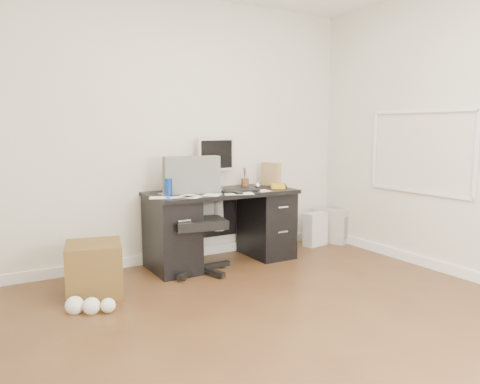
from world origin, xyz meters
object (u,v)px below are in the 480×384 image
Objects in this scene: wicker_basket at (94,269)px; keyboard at (240,191)px; office_chair at (197,216)px; lcd_monitor at (216,162)px; pc_tower at (331,226)px; desk at (222,224)px.

keyboard is at bearing 5.39° from wicker_basket.
keyboard is at bearing 11.84° from office_chair.
lcd_monitor is 1.35× the size of pc_tower.
lcd_monitor is at bearing 75.04° from desk.
pc_tower is (1.49, -0.15, -0.82)m from lcd_monitor.
lcd_monitor is at bearing 152.71° from pc_tower.
pc_tower is 0.91× the size of wicker_basket.
office_chair is (-0.36, -0.18, 0.16)m from desk.
lcd_monitor is at bearing 101.07° from keyboard.
lcd_monitor is 1.22× the size of wicker_basket.
keyboard is 0.98× the size of pc_tower.
desk reaches higher than pc_tower.
desk is 1.35× the size of office_chair.
lcd_monitor is at bearing 54.69° from office_chair.
desk reaches higher than wicker_basket.
keyboard is 0.53m from office_chair.
lcd_monitor reaches higher than pc_tower.
pc_tower is 2.95m from wicker_basket.
lcd_monitor reaches higher than wicker_basket.
lcd_monitor is at bearing 20.97° from wicker_basket.
lcd_monitor is 1.71m from pc_tower.
office_chair reaches higher than wicker_basket.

